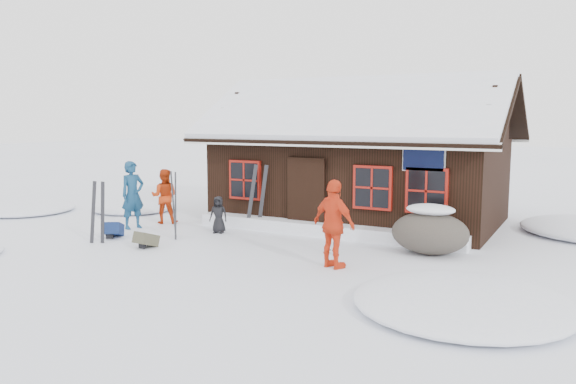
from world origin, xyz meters
name	(u,v)px	position (x,y,z in m)	size (l,w,h in m)	color
ground	(229,246)	(0.00, 0.00, 0.00)	(120.00, 120.00, 0.00)	white
mountain_hut	(361,169)	(1.50, 4.98, 1.58)	(8.90, 6.09, 4.42)	black
snow_drift	(323,229)	(1.50, 2.25, 0.17)	(7.60, 0.60, 0.35)	white
snow_mounds	(322,239)	(1.65, 1.86, 0.00)	(20.60, 13.20, 0.48)	white
skier_teal	(133,195)	(-3.69, 0.58, 0.96)	(0.70, 0.46, 1.93)	navy
skier_orange_left	(164,196)	(-3.45, 1.63, 0.82)	(0.79, 0.62, 1.63)	#BA310D
skier_orange_right	(334,224)	(3.09, -0.65, 0.93)	(1.09, 0.46, 1.87)	red
skier_crouched	(218,215)	(-1.17, 1.20, 0.51)	(0.50, 0.32, 1.02)	black
boulder	(430,232)	(4.54, 1.54, 0.53)	(1.78, 1.34, 1.04)	#4E473E
ski_pair_left	(98,213)	(-3.06, -1.30, 0.76)	(0.48, 0.17, 1.62)	black
ski_pair_mid	(174,206)	(-1.80, 0.12, 0.85)	(0.42, 0.36, 1.80)	black
ski_pair_right	(257,198)	(-0.55, 2.20, 0.90)	(0.63, 0.31, 1.89)	black
ski_poles	(332,230)	(2.53, 0.48, 0.55)	(0.21, 0.10, 1.18)	black
backpack_blue	(114,232)	(-3.23, -0.63, 0.15)	(0.42, 0.56, 0.30)	navy
backpack_olive	(146,242)	(-1.67, -1.11, 0.14)	(0.39, 0.52, 0.28)	#464432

